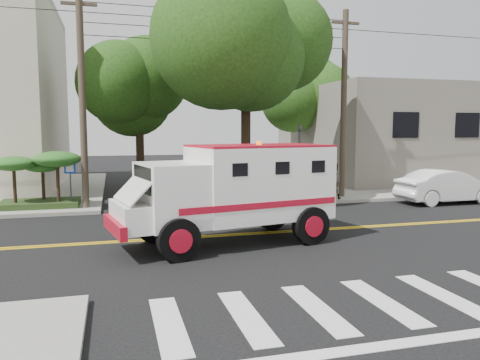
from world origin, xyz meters
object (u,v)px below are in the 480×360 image
object	(u,v)px
pedestrian_b	(333,183)
pedestrian_a	(333,181)
armored_truck	(234,188)
parked_sedan	(447,186)

from	to	relation	value
pedestrian_b	pedestrian_a	bearing A→B (deg)	-0.00
pedestrian_a	pedestrian_b	bearing A→B (deg)	180.00
armored_truck	parked_sedan	distance (m)	12.45
armored_truck	pedestrian_a	xyz separation A→B (m)	(6.51, 6.55, -0.67)
pedestrian_a	pedestrian_b	size ratio (longest dim) A/B	1.11
armored_truck	pedestrian_a	distance (m)	9.26
pedestrian_b	armored_truck	bearing A→B (deg)	69.14
pedestrian_a	pedestrian_b	xyz separation A→B (m)	(0.00, 0.00, -0.08)
pedestrian_a	parked_sedan	bearing A→B (deg)	124.55
armored_truck	parked_sedan	bearing A→B (deg)	11.79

